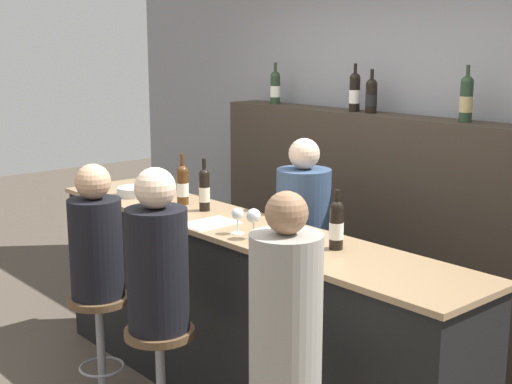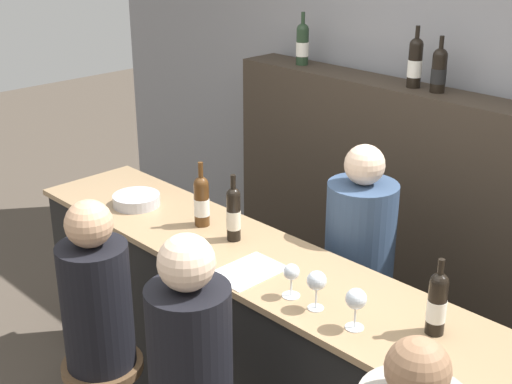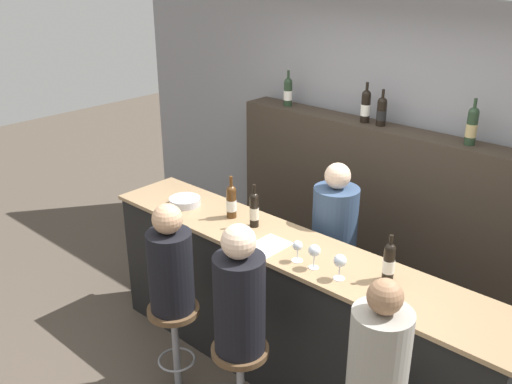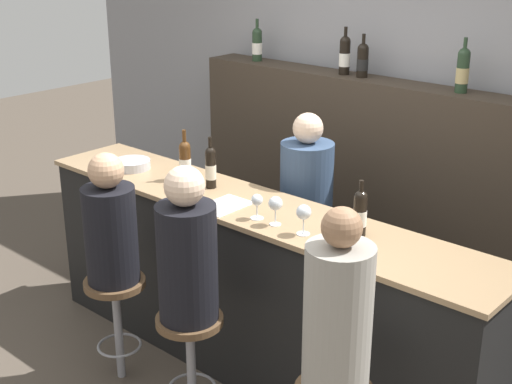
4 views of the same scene
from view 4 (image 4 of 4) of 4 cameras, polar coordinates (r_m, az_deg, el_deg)
name	(u,v)px [view 4 (image 4 of 4)]	position (r m, az deg, el deg)	size (l,w,h in m)	color
ground_plane	(223,384)	(4.45, -2.68, -15.08)	(16.00, 16.00, 0.00)	#4C4238
wall_back	(392,119)	(5.19, 10.81, 5.75)	(6.40, 0.05, 2.60)	gray
bar_counter	(251,288)	(4.32, -0.39, -7.72)	(3.13, 0.56, 1.09)	black
back_bar_cabinet	(371,192)	(5.15, 9.15, 0.01)	(2.93, 0.28, 1.62)	#382D23
wine_bottle_counter_0	(185,160)	(4.49, -5.70, 2.57)	(0.08, 0.08, 0.32)	#4C2D14
wine_bottle_counter_1	(211,167)	(4.33, -3.65, 2.02)	(0.07, 0.07, 0.32)	black
wine_bottle_counter_2	(360,212)	(3.69, 8.32, -1.63)	(0.07, 0.07, 0.30)	black
wine_bottle_backbar_0	(257,44)	(5.55, 0.09, 11.76)	(0.08, 0.08, 0.32)	#233823
wine_bottle_backbar_1	(345,55)	(5.06, 7.11, 10.83)	(0.08, 0.08, 0.33)	black
wine_bottle_backbar_2	(363,60)	(4.98, 8.53, 10.41)	(0.08, 0.08, 0.29)	black
wine_bottle_backbar_3	(463,70)	(4.62, 16.21, 9.36)	(0.08, 0.08, 0.34)	#233823
wine_glass_0	(257,201)	(3.87, 0.08, -0.75)	(0.07, 0.07, 0.14)	silver
wine_glass_1	(275,204)	(3.78, 1.57, -0.98)	(0.08, 0.08, 0.16)	silver
wine_glass_2	(304,213)	(3.67, 3.84, -1.69)	(0.08, 0.08, 0.16)	silver
metal_bowl	(132,164)	(4.77, -9.90, 2.20)	(0.24, 0.24, 0.06)	#B7B7BC
tasting_menu	(224,205)	(4.08, -2.56, -1.08)	(0.21, 0.30, 0.00)	white
bar_stool_left	(116,302)	(4.32, -11.13, -8.63)	(0.36, 0.36, 0.66)	gray
guest_seated_left	(110,227)	(4.11, -11.58, -2.73)	(0.30, 0.30, 0.77)	black
bar_stool_middle	(190,341)	(3.90, -5.28, -11.77)	(0.36, 0.36, 0.66)	gray
guest_seated_middle	(187,254)	(3.65, -5.54, -4.93)	(0.31, 0.31, 0.84)	black
guest_seated_right	(338,314)	(3.10, 6.57, -9.64)	(0.30, 0.30, 0.87)	gray
bartender	(305,237)	(4.63, 3.95, -3.62)	(0.34, 0.34, 1.52)	#334766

